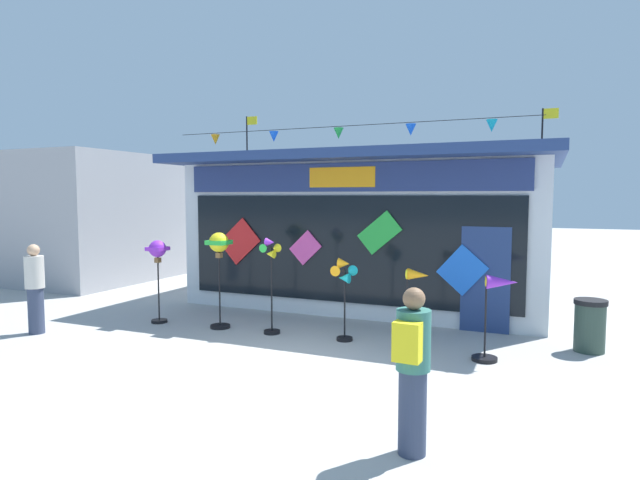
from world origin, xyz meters
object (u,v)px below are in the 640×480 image
(wind_spinner_far_right, at_px, (496,305))
(wind_spinner_far_left, at_px, (158,257))
(kite_shop_building, at_px, (377,228))
(wind_spinner_center_left, at_px, (271,271))
(wind_spinner_left, at_px, (219,253))
(trash_bin, at_px, (590,325))
(person_mid_plaza, at_px, (35,288))
(wind_spinner_right, at_px, (414,295))
(person_near_camera, at_px, (412,367))
(wind_spinner_center_right, at_px, (344,282))

(wind_spinner_far_right, bearing_deg, wind_spinner_far_left, 179.97)
(kite_shop_building, distance_m, wind_spinner_center_left, 4.24)
(wind_spinner_left, bearing_deg, wind_spinner_far_right, -1.31)
(kite_shop_building, bearing_deg, trash_bin, -33.40)
(wind_spinner_far_left, xyz_separation_m, trash_bin, (7.91, 1.19, -0.90))
(person_mid_plaza, bearing_deg, wind_spinner_center_left, -109.68)
(wind_spinner_right, relative_size, person_near_camera, 0.82)
(kite_shop_building, xyz_separation_m, wind_spinner_right, (1.93, -4.12, -0.83))
(wind_spinner_left, xyz_separation_m, wind_spinner_center_left, (1.13, -0.00, -0.28))
(wind_spinner_far_left, relative_size, wind_spinner_center_left, 0.94)
(wind_spinner_center_left, relative_size, wind_spinner_center_right, 1.22)
(person_near_camera, distance_m, trash_bin, 5.02)
(wind_spinner_center_left, xyz_separation_m, wind_spinner_center_right, (1.42, 0.08, -0.13))
(wind_spinner_left, relative_size, wind_spinner_center_right, 1.26)
(trash_bin, bearing_deg, wind_spinner_far_left, -171.43)
(kite_shop_building, distance_m, person_near_camera, 8.20)
(wind_spinner_left, bearing_deg, wind_spinner_center_left, -0.22)
(wind_spinner_center_right, bearing_deg, person_mid_plaza, -162.08)
(wind_spinner_center_left, height_order, wind_spinner_far_right, wind_spinner_center_left)
(kite_shop_building, distance_m, wind_spinner_far_right, 5.40)
(wind_spinner_far_left, distance_m, wind_spinner_right, 5.23)
(trash_bin, bearing_deg, wind_spinner_right, -158.15)
(kite_shop_building, relative_size, person_near_camera, 5.00)
(kite_shop_building, xyz_separation_m, wind_spinner_left, (-1.90, -4.12, -0.30))
(wind_spinner_left, xyz_separation_m, trash_bin, (6.52, 1.08, -1.03))
(wind_spinner_right, bearing_deg, trash_bin, 21.85)
(kite_shop_building, relative_size, wind_spinner_right, 6.13)
(person_mid_plaza, bearing_deg, wind_spinner_left, -102.22)
(wind_spinner_center_right, distance_m, wind_spinner_right, 1.28)
(wind_spinner_center_right, xyz_separation_m, wind_spinner_right, (1.27, -0.07, -0.12))
(kite_shop_building, relative_size, wind_spinner_far_left, 4.99)
(wind_spinner_right, bearing_deg, person_mid_plaza, -165.88)
(wind_spinner_far_right, relative_size, trash_bin, 1.57)
(person_near_camera, bearing_deg, person_mid_plaza, -10.07)
(person_mid_plaza, distance_m, trash_bin, 9.86)
(kite_shop_building, relative_size, wind_spinner_far_right, 6.14)
(person_near_camera, xyz_separation_m, trash_bin, (1.88, 4.63, -0.45))
(wind_spinner_right, bearing_deg, wind_spinner_far_left, -178.75)
(wind_spinner_left, distance_m, wind_spinner_right, 3.86)
(wind_spinner_right, height_order, trash_bin, wind_spinner_right)
(wind_spinner_center_right, relative_size, trash_bin, 1.70)
(wind_spinner_far_left, height_order, wind_spinner_center_right, wind_spinner_far_left)
(wind_spinner_center_left, height_order, wind_spinner_right, wind_spinner_center_left)
(wind_spinner_far_left, bearing_deg, wind_spinner_left, 4.70)
(person_near_camera, relative_size, person_mid_plaza, 1.00)
(wind_spinner_center_left, bearing_deg, person_mid_plaza, -157.36)
(wind_spinner_far_left, relative_size, wind_spinner_center_right, 1.14)
(wind_spinner_center_left, distance_m, trash_bin, 5.54)
(wind_spinner_far_left, relative_size, trash_bin, 1.93)
(wind_spinner_far_right, bearing_deg, person_mid_plaza, -168.89)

